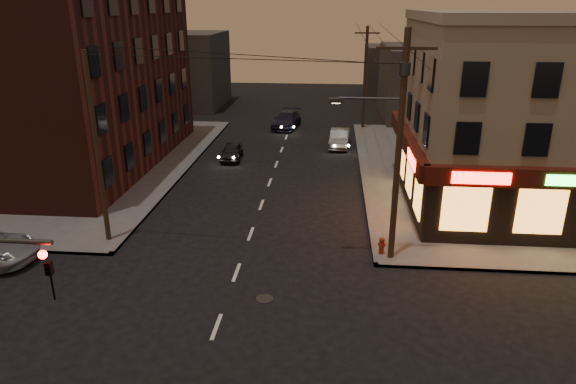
# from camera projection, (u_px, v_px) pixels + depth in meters

# --- Properties ---
(ground) EXTENTS (120.00, 120.00, 0.00)m
(ground) POSITION_uv_depth(u_px,v_px,m) (217.00, 327.00, 18.59)
(ground) COLOR black
(ground) RESTS_ON ground
(sidewalk_ne) EXTENTS (24.00, 28.00, 0.15)m
(sidewalk_ne) POSITION_uv_depth(u_px,v_px,m) (538.00, 174.00, 34.85)
(sidewalk_ne) COLOR #514F4C
(sidewalk_ne) RESTS_ON ground
(sidewalk_nw) EXTENTS (24.00, 28.00, 0.15)m
(sidewalk_nw) POSITION_uv_depth(u_px,v_px,m) (32.00, 161.00, 37.79)
(sidewalk_nw) COLOR #514F4C
(sidewalk_nw) RESTS_ON ground
(pizza_building) EXTENTS (15.85, 12.85, 10.50)m
(pizza_building) POSITION_uv_depth(u_px,v_px,m) (552.00, 114.00, 27.98)
(pizza_building) COLOR gray
(pizza_building) RESTS_ON sidewalk_ne
(brick_apartment) EXTENTS (12.00, 20.00, 13.00)m
(brick_apartment) POSITION_uv_depth(u_px,v_px,m) (64.00, 71.00, 35.23)
(brick_apartment) COLOR #411B14
(brick_apartment) RESTS_ON sidewalk_nw
(bg_building_ne_a) EXTENTS (10.00, 12.00, 7.00)m
(bg_building_ne_a) POSITION_uv_depth(u_px,v_px,m) (433.00, 82.00, 51.74)
(bg_building_ne_a) COLOR #3F3D3A
(bg_building_ne_a) RESTS_ON ground
(bg_building_nw) EXTENTS (9.00, 10.00, 8.00)m
(bg_building_nw) POSITION_uv_depth(u_px,v_px,m) (182.00, 70.00, 57.52)
(bg_building_nw) COLOR #3F3D3A
(bg_building_nw) RESTS_ON ground
(bg_building_ne_b) EXTENTS (8.00, 8.00, 6.00)m
(bg_building_ne_b) POSITION_uv_depth(u_px,v_px,m) (397.00, 70.00, 65.16)
(bg_building_ne_b) COLOR #3F3D3A
(bg_building_ne_b) RESTS_ON ground
(utility_pole_main) EXTENTS (4.20, 0.44, 10.00)m
(utility_pole_main) POSITION_uv_depth(u_px,v_px,m) (397.00, 137.00, 21.47)
(utility_pole_main) COLOR #382619
(utility_pole_main) RESTS_ON sidewalk_ne
(utility_pole_far) EXTENTS (0.26, 0.26, 9.00)m
(utility_pole_far) POSITION_uv_depth(u_px,v_px,m) (365.00, 78.00, 46.33)
(utility_pole_far) COLOR #382619
(utility_pole_far) RESTS_ON sidewalk_ne
(utility_pole_west) EXTENTS (0.24, 0.24, 9.00)m
(utility_pole_west) POSITION_uv_depth(u_px,v_px,m) (97.00, 150.00, 23.61)
(utility_pole_west) COLOR #382619
(utility_pole_west) RESTS_ON sidewalk_nw
(sedan_near) EXTENTS (1.59, 3.59, 1.20)m
(sedan_near) POSITION_uv_depth(u_px,v_px,m) (232.00, 152.00, 38.27)
(sedan_near) COLOR black
(sedan_near) RESTS_ON ground
(sedan_mid) EXTENTS (1.77, 4.36, 1.41)m
(sedan_mid) POSITION_uv_depth(u_px,v_px,m) (339.00, 138.00, 41.65)
(sedan_mid) COLOR #65635E
(sedan_mid) RESTS_ON ground
(sedan_far) EXTENTS (2.72, 5.31, 1.48)m
(sedan_far) POSITION_uv_depth(u_px,v_px,m) (286.00, 120.00, 47.97)
(sedan_far) COLOR black
(sedan_far) RESTS_ON ground
(fire_hydrant) EXTENTS (0.37, 0.37, 0.81)m
(fire_hydrant) POSITION_uv_depth(u_px,v_px,m) (382.00, 245.00, 23.56)
(fire_hydrant) COLOR maroon
(fire_hydrant) RESTS_ON sidewalk_ne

